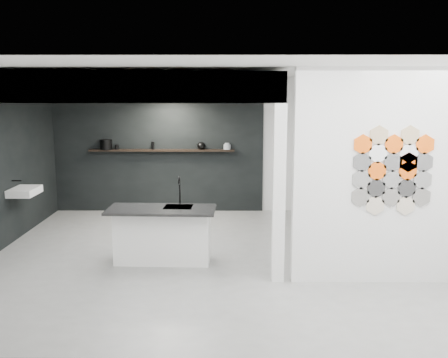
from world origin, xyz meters
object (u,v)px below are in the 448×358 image
at_px(kitchen_island, 163,234).
at_px(glass_bowl, 227,147).
at_px(bottle_dark, 153,146).
at_px(wall_basin, 25,191).
at_px(glass_vase, 227,146).
at_px(utensil_cup, 117,147).
at_px(stockpot, 106,144).
at_px(kettle, 201,146).
at_px(partition_panel, 388,177).

relative_size(kitchen_island, glass_bowl, 10.69).
bearing_deg(bottle_dark, wall_basin, -132.02).
relative_size(glass_vase, utensil_cup, 1.40).
bearing_deg(utensil_cup, glass_bowl, 0.00).
bearing_deg(glass_vase, stockpot, 180.00).
xyz_separation_m(wall_basin, kitchen_island, (2.44, -1.06, -0.43)).
bearing_deg(kettle, utensil_cup, -163.88).
height_order(kitchen_island, glass_bowl, glass_bowl).
bearing_deg(wall_basin, utensil_cup, 61.74).
xyz_separation_m(partition_panel, kettle, (-2.61, 3.87, -0.00)).
xyz_separation_m(kettle, utensil_cup, (-1.75, 0.00, -0.03)).
xyz_separation_m(wall_basin, bottle_dark, (1.86, 2.07, 0.55)).
bearing_deg(glass_bowl, bottle_dark, 180.00).
distance_m(glass_bowl, utensil_cup, 2.28).
bearing_deg(kitchen_island, wall_basin, 158.82).
relative_size(wall_basin, glass_bowl, 4.04).
height_order(partition_panel, stockpot, partition_panel).
distance_m(kitchen_island, stockpot, 3.62).
distance_m(glass_vase, utensil_cup, 2.28).
bearing_deg(kitchen_island, glass_bowl, 75.37).
xyz_separation_m(wall_basin, utensil_cup, (1.11, 2.07, 0.52)).
bearing_deg(wall_basin, kitchen_island, -23.45).
height_order(kettle, glass_vase, kettle).
bearing_deg(partition_panel, kitchen_island, 166.23).
bearing_deg(kettle, kitchen_island, -81.47).
height_order(kitchen_island, utensil_cup, utensil_cup).
xyz_separation_m(stockpot, glass_vase, (2.49, 0.00, -0.03)).
relative_size(stockpot, bottle_dark, 1.56).
relative_size(wall_basin, glass_vase, 4.46).
bearing_deg(kitchen_island, partition_panel, -11.50).
bearing_deg(stockpot, bottle_dark, 0.00).
bearing_deg(stockpot, utensil_cup, 0.00).
relative_size(glass_bowl, bottle_dark, 0.94).
distance_m(kitchen_island, utensil_cup, 3.52).
xyz_separation_m(kitchen_island, glass_vase, (0.95, 3.12, 0.96)).
distance_m(stockpot, utensil_cup, 0.22).
relative_size(stockpot, glass_vase, 1.84).
relative_size(partition_panel, glass_vase, 20.82).
bearing_deg(glass_vase, kitchen_island, -106.90).
height_order(partition_panel, glass_vase, partition_panel).
height_order(kettle, bottle_dark, bottle_dark).
bearing_deg(stockpot, wall_basin, -113.51).
bearing_deg(kettle, glass_vase, 16.12).
xyz_separation_m(kettle, bottle_dark, (-1.00, 0.00, 0.00)).
bearing_deg(wall_basin, stockpot, 66.49).
bearing_deg(bottle_dark, kettle, 0.00).
distance_m(bottle_dark, utensil_cup, 0.75).
distance_m(partition_panel, kitchen_island, 3.26).
xyz_separation_m(partition_panel, kitchen_island, (-3.02, 0.74, -0.98)).
distance_m(glass_bowl, bottle_dark, 1.53).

